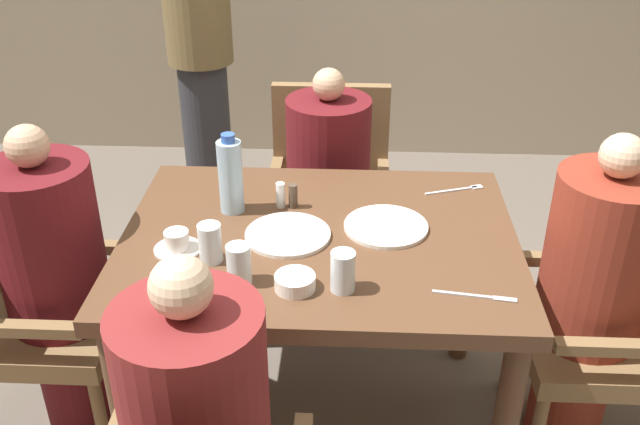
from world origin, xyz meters
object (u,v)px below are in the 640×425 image
(plate_main_right, at_px, (386,226))
(diner_in_right_chair, at_px, (590,297))
(diner_in_left_chair, at_px, (57,283))
(chair_far_side, at_px, (329,190))
(plate_main_left, at_px, (288,235))
(glass_tall_mid, at_px, (210,243))
(glass_tall_near, at_px, (343,271))
(water_bottle, at_px, (231,176))
(standing_host, at_px, (199,35))
(teacup_with_saucer, at_px, (177,243))
(bowl_small, at_px, (295,282))
(glass_tall_far, at_px, (239,264))
(chair_right_side, at_px, (631,320))
(diner_in_far_chair, at_px, (328,193))
(chair_left_side, at_px, (19,302))

(plate_main_right, bearing_deg, diner_in_right_chair, -4.38)
(diner_in_left_chair, bearing_deg, chair_far_side, 44.98)
(plate_main_left, relative_size, glass_tall_mid, 2.25)
(chair_far_side, distance_m, glass_tall_near, 1.14)
(water_bottle, bearing_deg, glass_tall_near, -49.15)
(standing_host, distance_m, teacup_with_saucer, 1.52)
(glass_tall_near, bearing_deg, water_bottle, 130.85)
(diner_in_left_chair, height_order, glass_tall_near, diner_in_left_chair)
(diner_in_left_chair, height_order, glass_tall_mid, diner_in_left_chair)
(chair_far_side, height_order, bowl_small, chair_far_side)
(water_bottle, xyz_separation_m, glass_tall_far, (0.08, -0.39, -0.06))
(standing_host, xyz_separation_m, water_bottle, (0.34, -1.25, -0.08))
(standing_host, bearing_deg, water_bottle, -74.83)
(standing_host, distance_m, glass_tall_mid, 1.58)
(diner_in_right_chair, xyz_separation_m, plate_main_left, (-0.91, -0.01, 0.20))
(chair_right_side, bearing_deg, plate_main_right, 176.41)
(diner_in_right_chair, xyz_separation_m, glass_tall_near, (-0.75, -0.27, 0.25))
(diner_in_far_chair, relative_size, water_bottle, 4.06)
(chair_left_side, bearing_deg, diner_in_right_chair, 0.00)
(teacup_with_saucer, xyz_separation_m, bowl_small, (0.35, -0.17, -0.00))
(chair_right_side, relative_size, standing_host, 0.50)
(chair_far_side, distance_m, standing_host, 0.97)
(teacup_with_saucer, bearing_deg, water_bottle, 63.64)
(diner_in_far_chair, bearing_deg, bowl_small, -92.96)
(chair_far_side, height_order, glass_tall_far, chair_far_side)
(chair_far_side, height_order, standing_host, standing_host)
(standing_host, height_order, teacup_with_saucer, standing_host)
(teacup_with_saucer, bearing_deg, plate_main_left, 16.55)
(bowl_small, relative_size, glass_tall_far, 0.96)
(chair_far_side, bearing_deg, diner_in_left_chair, -135.02)
(glass_tall_far, bearing_deg, glass_tall_mid, 132.85)
(plate_main_left, height_order, glass_tall_near, glass_tall_near)
(diner_in_right_chair, height_order, glass_tall_near, diner_in_right_chair)
(diner_in_right_chair, distance_m, teacup_with_saucer, 1.24)
(diner_in_far_chair, distance_m, chair_right_side, 1.18)
(standing_host, relative_size, plate_main_right, 7.07)
(chair_left_side, bearing_deg, glass_tall_near, -14.68)
(standing_host, xyz_separation_m, plate_main_left, (0.53, -1.40, -0.19))
(plate_main_right, distance_m, bowl_small, 0.40)
(bowl_small, xyz_separation_m, glass_tall_far, (-0.15, 0.02, 0.04))
(glass_tall_near, bearing_deg, glass_tall_far, 176.06)
(chair_right_side, height_order, bowl_small, chair_right_side)
(bowl_small, bearing_deg, plate_main_right, 52.52)
(diner_in_far_chair, bearing_deg, chair_right_side, -35.43)
(chair_left_side, relative_size, plate_main_left, 3.51)
(teacup_with_saucer, relative_size, bowl_small, 1.25)
(diner_in_far_chair, bearing_deg, plate_main_left, -97.47)
(diner_in_right_chair, bearing_deg, glass_tall_mid, -172.30)
(chair_far_side, height_order, glass_tall_mid, chair_far_side)
(glass_tall_near, xyz_separation_m, glass_tall_mid, (-0.37, 0.12, 0.00))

